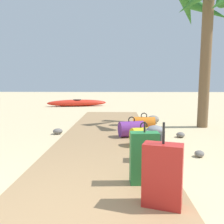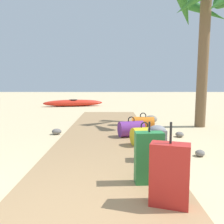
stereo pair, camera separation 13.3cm
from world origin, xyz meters
name	(u,v)px [view 2 (the right image)]	position (x,y,z in m)	size (l,w,h in m)	color
ground_plane	(107,144)	(0.00, 3.48, 0.00)	(60.00, 60.00, 0.00)	#D1BA8C
boardwalk	(108,134)	(0.00, 4.35, 0.04)	(2.09, 8.69, 0.08)	#9E7A51
duffel_bag_yellow	(145,136)	(0.78, 3.13, 0.26)	(0.58, 0.49, 0.47)	gold
duffel_bag_purple	(132,129)	(0.58, 3.91, 0.26)	(0.64, 0.50, 0.47)	#6B2D84
backpack_grey	(158,142)	(0.86, 2.14, 0.38)	(0.28, 0.28, 0.57)	slate
suitcase_red	(171,175)	(0.72, 0.67, 0.40)	(0.43, 0.31, 0.86)	red
suitcase_green	(150,158)	(0.59, 1.24, 0.40)	(0.36, 0.20, 0.78)	#237538
duffel_bag_orange	(144,124)	(0.93, 4.49, 0.27)	(0.58, 0.41, 0.49)	orange
palm_tree_far_right	(206,25)	(2.82, 5.61, 2.98)	(1.94, 2.03, 3.98)	brown
kayak	(74,103)	(-2.06, 12.08, 0.19)	(3.39, 1.45, 0.38)	red
rock_right_near	(152,119)	(1.43, 6.32, 0.13)	(0.39, 0.40, 0.25)	gray
rock_right_far	(201,153)	(1.73, 2.62, 0.06)	(0.19, 0.17, 0.12)	slate
rock_left_far	(58,131)	(-1.30, 4.51, 0.07)	(0.25, 0.23, 0.15)	slate
rock_right_mid	(181,134)	(1.80, 4.21, 0.06)	(0.20, 0.23, 0.13)	slate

